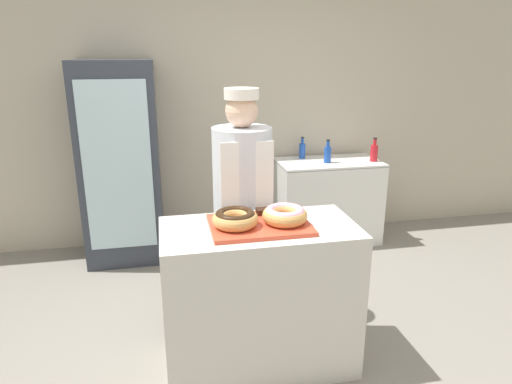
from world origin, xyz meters
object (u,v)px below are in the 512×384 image
at_px(donut_chocolate_glaze, 235,218).
at_px(baker_person, 243,205).
at_px(donut_light_glaze, 285,214).
at_px(brownie_back_right, 263,211).
at_px(chest_freezer, 327,201).
at_px(bottle_blue_b, 302,150).
at_px(beverage_fridge, 121,164).
at_px(bottle_blue, 328,154).
at_px(serving_tray, 260,225).
at_px(bottle_red, 374,152).
at_px(brownie_back_left, 246,212).

height_order(donut_chocolate_glaze, baker_person, baker_person).
bearing_deg(donut_light_glaze, brownie_back_right, 118.73).
height_order(donut_chocolate_glaze, chest_freezer, donut_chocolate_glaze).
distance_m(donut_light_glaze, bottle_blue_b, 2.11).
height_order(beverage_fridge, bottle_blue, beverage_fridge).
distance_m(serving_tray, brownie_back_right, 0.16).
bearing_deg(serving_tray, bottle_blue_b, 66.20).
bearing_deg(serving_tray, beverage_fridge, 116.90).
bearing_deg(bottle_red, brownie_back_left, -135.53).
relative_size(bottle_blue, bottle_blue_b, 1.04).
height_order(chest_freezer, bottle_blue_b, bottle_blue_b).
height_order(brownie_back_left, bottle_red, bottle_red).
xyz_separation_m(donut_light_glaze, baker_person, (-0.14, 0.57, -0.13)).
relative_size(brownie_back_right, baker_person, 0.05).
bearing_deg(bottle_red, bottle_blue, 175.39).
bearing_deg(beverage_fridge, bottle_blue, -1.43).
relative_size(brownie_back_right, bottle_blue, 0.33).
height_order(serving_tray, chest_freezer, serving_tray).
bearing_deg(bottle_blue_b, baker_person, -121.56).
xyz_separation_m(donut_light_glaze, brownie_back_left, (-0.20, 0.17, -0.03)).
xyz_separation_m(beverage_fridge, chest_freezer, (1.99, 0.01, -0.49)).
xyz_separation_m(donut_light_glaze, bottle_blue_b, (0.72, 1.98, -0.07)).
distance_m(brownie_back_left, bottle_blue, 1.93).
bearing_deg(chest_freezer, bottle_blue_b, 142.27).
bearing_deg(baker_person, brownie_back_right, -82.84).
xyz_separation_m(donut_chocolate_glaze, bottle_blue_b, (1.01, 1.98, -0.07)).
distance_m(donut_light_glaze, brownie_back_left, 0.26).
bearing_deg(baker_person, brownie_back_left, -97.44).
bearing_deg(bottle_blue_b, serving_tray, -113.80).
xyz_separation_m(donut_light_glaze, bottle_red, (1.38, 1.71, -0.06)).
distance_m(donut_chocolate_glaze, beverage_fridge, 1.96).
height_order(donut_light_glaze, baker_person, baker_person).
bearing_deg(bottle_red, bottle_blue_b, 157.82).
xyz_separation_m(donut_light_glaze, brownie_back_right, (-0.09, 0.17, -0.03)).
bearing_deg(bottle_blue, donut_chocolate_glaze, -124.33).
bearing_deg(donut_light_glaze, beverage_fridge, 120.19).
bearing_deg(beverage_fridge, donut_chocolate_glaze, -67.13).
distance_m(brownie_back_right, chest_freezer, 2.01).
bearing_deg(bottle_red, baker_person, -143.19).
distance_m(bottle_blue, bottle_blue_b, 0.30).
bearing_deg(brownie_back_left, bottle_red, 44.47).
xyz_separation_m(serving_tray, donut_chocolate_glaze, (-0.14, -0.02, 0.06)).
xyz_separation_m(donut_chocolate_glaze, bottle_red, (1.67, 1.71, -0.06)).
height_order(baker_person, beverage_fridge, beverage_fridge).
distance_m(brownie_back_left, baker_person, 0.42).
distance_m(donut_chocolate_glaze, brownie_back_left, 0.19).
bearing_deg(donut_chocolate_glaze, bottle_blue, 55.67).
relative_size(chest_freezer, bottle_blue, 4.48).
height_order(beverage_fridge, bottle_red, beverage_fridge).
bearing_deg(bottle_blue_b, donut_chocolate_glaze, -116.99).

